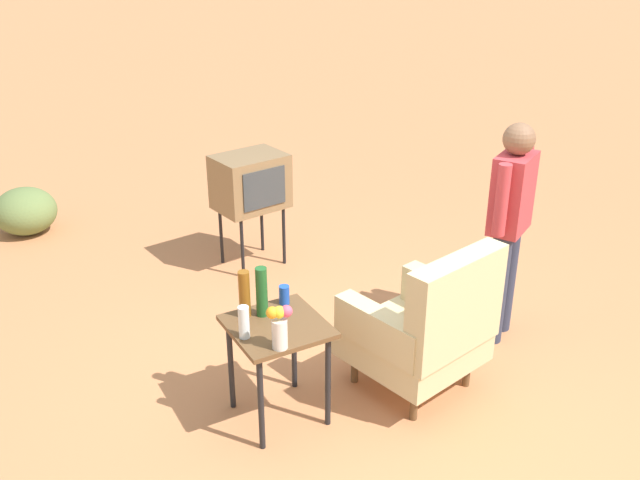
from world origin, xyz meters
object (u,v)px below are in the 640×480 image
object	(u,v)px
side_table	(278,339)
bottle_wine_green	(262,292)
armchair	(426,326)
tv_on_stand	(250,183)
person_standing	(509,220)
bottle_tall_amber	(244,294)
soda_can_blue	(284,295)
bottle_short_clear	(244,322)
flower_vase	(279,325)

from	to	relation	value
side_table	bottle_wine_green	world-z (taller)	bottle_wine_green
armchair	tv_on_stand	distance (m)	2.33
armchair	side_table	distance (m)	0.97
bottle_wine_green	armchair	bearing A→B (deg)	158.81
person_standing	bottle_tall_amber	world-z (taller)	person_standing
armchair	soda_can_blue	size ratio (longest dim) A/B	8.69
tv_on_stand	bottle_tall_amber	bearing A→B (deg)	64.90
armchair	bottle_short_clear	size ratio (longest dim) A/B	5.30
side_table	tv_on_stand	bearing A→B (deg)	-110.15
armchair	bottle_short_clear	distance (m)	1.22
bottle_wine_green	bottle_tall_amber	world-z (taller)	bottle_wine_green
tv_on_stand	soda_can_blue	distance (m)	1.96
armchair	side_table	world-z (taller)	armchair
bottle_wine_green	bottle_short_clear	world-z (taller)	bottle_wine_green
armchair	flower_vase	size ratio (longest dim) A/B	4.00
armchair	flower_vase	world-z (taller)	armchair
armchair	bottle_short_clear	bearing A→B (deg)	-9.62
armchair	bottle_tall_amber	xyz separation A→B (m)	(1.06, -0.42, 0.32)
bottle_short_clear	flower_vase	world-z (taller)	flower_vase
soda_can_blue	bottle_tall_amber	size ratio (longest dim) A/B	0.41
person_standing	soda_can_blue	size ratio (longest dim) A/B	13.44
bottle_wine_green	flower_vase	bearing A→B (deg)	79.93
person_standing	bottle_short_clear	distance (m)	2.10
bottle_wine_green	bottle_short_clear	distance (m)	0.27
armchair	person_standing	size ratio (longest dim) A/B	0.65
tv_on_stand	person_standing	xyz separation A→B (m)	(-1.10, 2.01, 0.16)
side_table	bottle_tall_amber	bearing A→B (deg)	-56.71
armchair	person_standing	bearing A→B (deg)	-162.47
person_standing	soda_can_blue	xyz separation A→B (m)	(1.71, -0.15, -0.21)
bottle_tall_amber	tv_on_stand	bearing A→B (deg)	-115.10
armchair	bottle_wine_green	xyz separation A→B (m)	(0.97, -0.38, 0.33)
flower_vase	bottle_wine_green	bearing A→B (deg)	-100.07
bottle_wine_green	flower_vase	xyz separation A→B (m)	(0.07, 0.38, -0.01)
bottle_short_clear	flower_vase	xyz separation A→B (m)	(-0.13, 0.20, 0.05)
tv_on_stand	armchair	bearing A→B (deg)	94.53
bottle_tall_amber	person_standing	bearing A→B (deg)	176.34
bottle_tall_amber	side_table	bearing A→B (deg)	123.29
tv_on_stand	bottle_short_clear	xyz separation A→B (m)	(0.99, 2.10, -0.01)
tv_on_stand	flower_vase	distance (m)	2.46
person_standing	bottle_short_clear	size ratio (longest dim) A/B	8.20
flower_vase	side_table	bearing A→B (deg)	-112.24
tv_on_stand	bottle_wine_green	bearing A→B (deg)	67.75
flower_vase	tv_on_stand	bearing A→B (deg)	-110.36
bottle_short_clear	flower_vase	distance (m)	0.24
soda_can_blue	bottle_tall_amber	bearing A→B (deg)	3.85
tv_on_stand	bottle_wine_green	distance (m)	2.08
tv_on_stand	flower_vase	world-z (taller)	tv_on_stand
side_table	bottle_tall_amber	distance (m)	0.34
soda_can_blue	bottle_short_clear	distance (m)	0.45
soda_can_blue	bottle_wine_green	world-z (taller)	bottle_wine_green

